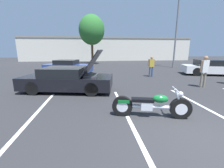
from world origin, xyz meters
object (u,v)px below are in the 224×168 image
object	(u,v)px
parked_car_right_row	(210,68)
spectator_near_motorcycle	(204,69)
motorcycle	(151,105)
parked_car_left_row	(68,67)
spectator_by_show_car	(151,65)
light_pole	(177,29)
show_car_hood_open	(68,80)
tree_background	(92,30)

from	to	relation	value
parked_car_right_row	spectator_near_motorcycle	size ratio (longest dim) A/B	2.58
parked_car_right_row	spectator_near_motorcycle	bearing A→B (deg)	-116.58
motorcycle	parked_car_right_row	distance (m)	10.96
motorcycle	parked_car_left_row	bearing A→B (deg)	126.57
motorcycle	spectator_by_show_car	xyz separation A→B (m)	(2.71, 7.04, 0.55)
parked_car_left_row	spectator_near_motorcycle	size ratio (longest dim) A/B	2.51
motorcycle	spectator_by_show_car	world-z (taller)	spectator_by_show_car
light_pole	show_car_hood_open	world-z (taller)	light_pole
parked_car_left_row	spectator_by_show_car	world-z (taller)	spectator_by_show_car
show_car_hood_open	parked_car_left_row	distance (m)	6.23
parked_car_left_row	tree_background	bearing A→B (deg)	90.64
motorcycle	spectator_near_motorcycle	bearing A→B (deg)	50.86
tree_background	motorcycle	size ratio (longest dim) A/B	2.76
show_car_hood_open	parked_car_right_row	bearing A→B (deg)	29.63
spectator_near_motorcycle	parked_car_right_row	bearing A→B (deg)	47.68
motorcycle	parked_car_right_row	bearing A→B (deg)	55.90
tree_background	motorcycle	distance (m)	18.43
motorcycle	parked_car_left_row	xyz separation A→B (m)	(-4.15, 9.67, 0.18)
parked_car_right_row	light_pole	bearing A→B (deg)	109.85
tree_background	spectator_near_motorcycle	world-z (taller)	tree_background
motorcycle	parked_car_right_row	xyz separation A→B (m)	(8.07, 7.41, 0.21)
show_car_hood_open	spectator_by_show_car	xyz separation A→B (m)	(5.89, 3.53, 0.34)
spectator_by_show_car	tree_background	bearing A→B (deg)	113.67
parked_car_left_row	spectator_by_show_car	xyz separation A→B (m)	(6.86, -2.63, 0.37)
tree_background	motorcycle	world-z (taller)	tree_background
tree_background	parked_car_left_row	size ratio (longest dim) A/B	1.52
light_pole	spectator_near_motorcycle	xyz separation A→B (m)	(-3.29, -9.24, -3.31)
motorcycle	show_car_hood_open	bearing A→B (deg)	145.41
light_pole	parked_car_left_row	xyz separation A→B (m)	(-11.84, -2.94, -3.80)
light_pole	spectator_by_show_car	size ratio (longest dim) A/B	4.97
tree_background	parked_car_left_row	distance (m)	9.38
spectator_near_motorcycle	spectator_by_show_car	world-z (taller)	spectator_near_motorcycle
tree_background	light_pole	bearing A→B (deg)	-28.12
parked_car_right_row	spectator_by_show_car	xyz separation A→B (m)	(-5.36, -0.36, 0.34)
spectator_near_motorcycle	tree_background	bearing A→B (deg)	113.96
tree_background	show_car_hood_open	distance (m)	14.91
light_pole	tree_background	xyz separation A→B (m)	(-9.70, 5.18, 0.37)
tree_background	spectator_near_motorcycle	xyz separation A→B (m)	(6.41, -14.42, -3.68)
tree_background	motorcycle	xyz separation A→B (m)	(2.00, -17.80, -4.35)
light_pole	motorcycle	bearing A→B (deg)	-121.38
tree_background	spectator_by_show_car	size ratio (longest dim) A/B	4.23
tree_background	show_car_hood_open	bearing A→B (deg)	-94.69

